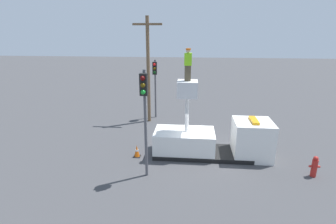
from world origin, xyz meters
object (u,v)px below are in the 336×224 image
(traffic_light_pole, at_px, (144,104))
(traffic_light_across, at_px, (155,77))
(fire_hydrant, at_px, (314,167))
(worker, at_px, (188,65))
(bucket_truck, at_px, (213,140))
(utility_pole, at_px, (148,67))
(traffic_cone_rear, at_px, (137,151))

(traffic_light_pole, xyz_separation_m, traffic_light_across, (-0.87, 9.38, -0.38))
(traffic_light_pole, distance_m, fire_hydrant, 9.03)
(traffic_light_pole, bearing_deg, worker, 55.45)
(bucket_truck, height_order, worker, worker)
(traffic_light_across, distance_m, utility_pole, 1.35)
(traffic_light_pole, height_order, fire_hydrant, traffic_light_pole)
(bucket_truck, xyz_separation_m, traffic_light_pole, (-3.48, -2.78, 2.85))
(traffic_light_pole, height_order, traffic_cone_rear, traffic_light_pole)
(bucket_truck, distance_m, utility_pole, 8.17)
(traffic_light_across, height_order, utility_pole, utility_pole)
(worker, height_order, traffic_cone_rear, worker)
(traffic_cone_rear, xyz_separation_m, utility_pole, (-0.33, 6.38, 4.03))
(traffic_light_pole, bearing_deg, fire_hydrant, 5.69)
(worker, distance_m, utility_pole, 6.59)
(bucket_truck, height_order, traffic_light_pole, traffic_light_pole)
(traffic_light_pole, relative_size, utility_pole, 0.66)
(traffic_light_across, bearing_deg, worker, -67.11)
(bucket_truck, xyz_separation_m, worker, (-1.57, 0.00, 4.33))
(bucket_truck, distance_m, traffic_light_pole, 5.29)
(bucket_truck, bearing_deg, traffic_light_across, 123.43)
(traffic_cone_rear, bearing_deg, utility_pole, 92.93)
(traffic_light_pole, distance_m, utility_pole, 8.60)
(traffic_light_across, bearing_deg, bucket_truck, -56.57)
(traffic_light_pole, bearing_deg, traffic_light_across, 95.32)
(traffic_light_across, bearing_deg, traffic_cone_rear, -90.43)
(worker, xyz_separation_m, fire_hydrant, (6.47, -1.94, -4.74))
(bucket_truck, height_order, utility_pole, utility_pole)
(fire_hydrant, bearing_deg, utility_pole, 141.54)
(worker, distance_m, traffic_light_pole, 3.68)
(worker, xyz_separation_m, utility_pole, (-3.17, 5.71, -0.91))
(worker, height_order, traffic_light_across, worker)
(bucket_truck, distance_m, fire_hydrant, 5.29)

